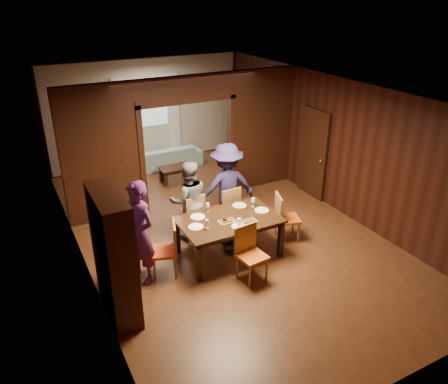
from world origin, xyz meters
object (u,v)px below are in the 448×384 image
person_grey (189,201)px  person_navy (227,187)px  chair_far_l (190,216)px  chair_left (164,250)px  chair_right (288,217)px  chair_far_r (226,207)px  sofa (165,157)px  dining_table (229,237)px  person_purple (139,233)px  coffee_table (175,174)px  chair_near (252,255)px  hutch (114,255)px

person_grey → person_navy: person_navy is taller
chair_far_l → person_grey: bearing=-59.7°
chair_left → chair_far_l: same height
chair_right → chair_far_r: (-0.87, 0.94, 0.00)m
chair_right → person_grey: bearing=79.0°
chair_far_r → sofa: bearing=-96.0°
person_grey → chair_far_r: bearing=-170.8°
chair_left → chair_right: same height
person_grey → chair_right: person_grey is taller
person_navy → chair_far_l: (-0.85, -0.06, -0.43)m
dining_table → chair_far_l: 0.99m
person_purple → person_navy: size_ratio=1.00×
coffee_table → chair_near: 4.54m
chair_left → chair_far_r: (1.70, 0.92, 0.00)m
person_purple → person_navy: (2.14, 0.97, 0.00)m
chair_near → chair_far_l: bearing=95.1°
person_purple → chair_near: person_purple is taller
coffee_table → chair_right: 3.82m
person_navy → chair_left: size_ratio=1.88×
chair_near → person_navy: bearing=68.5°
chair_far_r → coffee_table: bearing=-93.7°
coffee_table → chair_far_l: chair_far_l is taller
hutch → dining_table: bearing=15.0°
dining_table → person_navy: bearing=63.9°
dining_table → chair_far_l: chair_far_l is taller
sofa → chair_left: 5.11m
sofa → dining_table: (-0.54, -4.75, 0.09)m
dining_table → coffee_table: (0.39, 3.66, -0.18)m
dining_table → person_purple: bearing=-180.0°
dining_table → chair_left: chair_left is taller
chair_right → chair_far_l: (-1.67, 0.95, 0.00)m
person_grey → person_purple: bearing=46.9°
chair_far_l → hutch: 2.44m
hutch → chair_far_r: bearing=29.3°
person_purple → person_grey: size_ratio=1.12×
person_grey → sofa: 3.98m
person_purple → chair_left: 0.58m
person_grey → hutch: (-1.84, -1.52, 0.19)m
person_purple → person_navy: person_navy is taller
chair_right → chair_far_l: 1.92m
person_grey → person_navy: (0.86, 0.04, 0.10)m
coffee_table → hutch: 5.06m
chair_far_l → hutch: bearing=27.6°
person_grey → person_navy: size_ratio=0.89×
sofa → chair_far_r: bearing=88.5°
chair_right → chair_left: bearing=108.3°
chair_left → dining_table: bearing=109.0°
person_grey → chair_near: bearing=113.2°
dining_table → coffee_table: dining_table is taller
person_purple → hutch: size_ratio=0.91×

